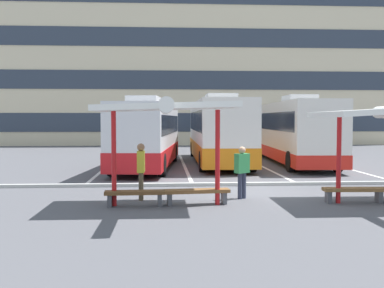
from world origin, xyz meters
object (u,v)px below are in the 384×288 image
coach_bus_0 (148,136)px  waiting_shelter_0 (166,109)px  bench_2 (354,191)px  waiting_passenger_0 (242,169)px  bench_0 (135,195)px  bench_1 (197,193)px  coach_bus_2 (292,132)px  waiting_passenger_1 (141,167)px  coach_bus_1 (218,132)px

coach_bus_0 → waiting_shelter_0: size_ratio=2.32×
coach_bus_0 → bench_2: bearing=-57.7°
bench_2 → waiting_passenger_0: 3.41m
bench_0 → bench_1: size_ratio=0.89×
waiting_passenger_0 → bench_0: bearing=-161.8°
coach_bus_2 → bench_2: size_ratio=6.73×
waiting_shelter_0 → waiting_passenger_1: bearing=123.3°
bench_1 → waiting_passenger_1: (-1.67, 0.85, 0.69)m
coach_bus_1 → bench_0: 13.53m
coach_bus_1 → bench_0: size_ratio=7.06×
coach_bus_1 → waiting_passenger_1: bearing=-107.7°
bench_1 → coach_bus_1: bearing=80.6°
coach_bus_2 → bench_2: bearing=-97.4°
waiting_passenger_0 → waiting_passenger_1: waiting_passenger_1 is taller
coach_bus_0 → bench_2: (6.51, -10.30, -1.31)m
bench_1 → waiting_passenger_1: 2.00m
coach_bus_1 → coach_bus_2: size_ratio=0.99×
bench_2 → coach_bus_0: bearing=122.3°
bench_2 → waiting_passenger_1: bearing=172.6°
coach_bus_1 → waiting_passenger_1: coach_bus_1 is taller
coach_bus_0 → bench_0: (-0.00, -10.48, -1.31)m
coach_bus_2 → bench_1: bearing=-117.0°
coach_bus_0 → bench_1: bearing=-80.1°
bench_2 → waiting_passenger_1: size_ratio=1.05×
coach_bus_0 → coach_bus_2: 8.40m
coach_bus_1 → bench_1: size_ratio=6.27×
waiting_passenger_0 → waiting_shelter_0: bearing=-152.5°
waiting_passenger_0 → waiting_passenger_1: size_ratio=0.94×
coach_bus_2 → bench_2: 12.60m
waiting_passenger_1 → bench_0: bearing=-97.4°
bench_0 → bench_1: (1.80, 0.16, 0.00)m
coach_bus_0 → bench_1: size_ratio=5.39×
coach_bus_0 → bench_2: coach_bus_0 is taller
coach_bus_0 → waiting_shelter_0: coach_bus_0 is taller
bench_0 → bench_2: 6.52m
coach_bus_0 → waiting_passenger_0: 9.98m
bench_0 → waiting_passenger_1: bearing=82.6°
bench_2 → waiting_passenger_1: (-6.38, 0.83, 0.69)m
coach_bus_0 → waiting_shelter_0: 10.74m
bench_2 → waiting_passenger_0: bearing=164.4°
waiting_passenger_0 → bench_1: bearing=-148.2°
waiting_shelter_0 → waiting_passenger_1: (-0.77, 1.17, -1.75)m
coach_bus_1 → bench_2: (2.61, -12.69, -1.43)m
coach_bus_0 → waiting_shelter_0: bearing=-85.2°
bench_1 → bench_0: bearing=-175.0°
waiting_shelter_0 → coach_bus_2: bearing=60.4°
coach_bus_2 → bench_2: coach_bus_2 is taller
coach_bus_2 → bench_2: (-1.62, -12.41, -1.44)m
coach_bus_2 → bench_0: 15.06m
coach_bus_1 → waiting_shelter_0: coach_bus_1 is taller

